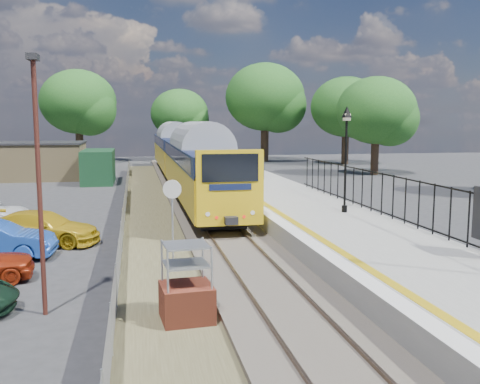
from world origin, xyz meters
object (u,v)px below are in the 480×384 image
object	(u,v)px
brick_plinth	(186,284)
car_yellow	(42,228)
speed_sign	(172,209)
train	(183,154)
victorian_lamp_north	(346,134)
carpark_lamp	(38,168)

from	to	relation	value
brick_plinth	car_yellow	size ratio (longest dim) A/B	0.43
speed_sign	train	bearing A→B (deg)	102.65
victorian_lamp_north	speed_sign	world-z (taller)	victorian_lamp_north
car_yellow	speed_sign	bearing A→B (deg)	-117.17
carpark_lamp	train	bearing A→B (deg)	77.68
victorian_lamp_north	brick_plinth	bearing A→B (deg)	-130.10
speed_sign	car_yellow	world-z (taller)	speed_sign
victorian_lamp_north	car_yellow	xyz separation A→B (m)	(-12.60, 0.13, -3.64)
train	brick_plinth	xyz separation A→B (m)	(-2.50, -28.46, -1.40)
speed_sign	victorian_lamp_north	bearing A→B (deg)	49.80
victorian_lamp_north	carpark_lamp	bearing A→B (deg)	-144.36
carpark_lamp	victorian_lamp_north	bearing A→B (deg)	35.64
brick_plinth	carpark_lamp	bearing A→B (deg)	160.94
brick_plinth	car_yellow	distance (m)	10.55
car_yellow	brick_plinth	bearing A→B (deg)	-134.80
carpark_lamp	car_yellow	world-z (taller)	carpark_lamp
victorian_lamp_north	speed_sign	bearing A→B (deg)	-148.82
train	brick_plinth	size ratio (longest dim) A/B	20.88
train	car_yellow	bearing A→B (deg)	-110.94
brick_plinth	car_yellow	world-z (taller)	brick_plinth
brick_plinth	train	bearing A→B (deg)	84.98
brick_plinth	car_yellow	xyz separation A→B (m)	(-4.80, 9.40, -0.28)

